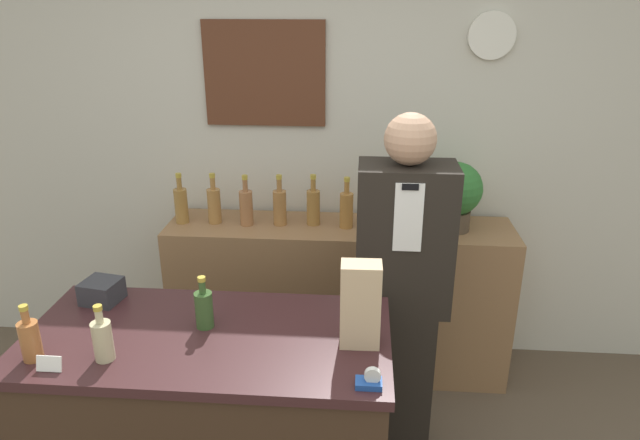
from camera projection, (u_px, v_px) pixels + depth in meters
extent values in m
cube|color=beige|center=(320.00, 147.00, 3.44)|extent=(5.20, 0.06, 2.70)
cube|color=#552D1C|center=(264.00, 74.00, 3.26)|extent=(0.70, 0.02, 0.59)
cylinder|color=white|center=(492.00, 35.00, 3.09)|extent=(0.25, 0.03, 0.25)
cube|color=#8E6642|center=(339.00, 298.00, 3.48)|extent=(2.02, 0.45, 0.95)
cube|color=#382619|center=(216.00, 438.00, 2.39)|extent=(1.39, 0.66, 0.94)
cube|color=#361C1E|center=(207.00, 338.00, 2.21)|extent=(1.42, 0.69, 0.04)
cube|color=black|center=(396.00, 376.00, 2.89)|extent=(0.33, 0.26, 0.81)
cube|color=black|center=(405.00, 239.00, 2.61)|extent=(0.44, 0.26, 0.70)
cube|color=white|center=(408.00, 218.00, 2.43)|extent=(0.12, 0.01, 0.31)
cube|color=black|center=(410.00, 187.00, 2.38)|extent=(0.07, 0.01, 0.03)
sphere|color=tan|center=(410.00, 139.00, 2.44)|extent=(0.23, 0.23, 0.23)
cylinder|color=#4C3D2D|center=(453.00, 220.00, 3.24)|extent=(0.19, 0.19, 0.12)
sphere|color=#2D6B2D|center=(456.00, 189.00, 3.18)|extent=(0.30, 0.30, 0.30)
cube|color=tan|center=(360.00, 305.00, 2.09)|extent=(0.15, 0.10, 0.33)
cube|color=#1E4799|center=(369.00, 383.00, 1.91)|extent=(0.09, 0.06, 0.02)
cylinder|color=silver|center=(373.00, 375.00, 1.89)|extent=(0.06, 0.02, 0.06)
cube|color=white|center=(49.00, 364.00, 1.98)|extent=(0.09, 0.02, 0.06)
cube|color=#2D2D33|center=(102.00, 291.00, 2.43)|extent=(0.17, 0.16, 0.10)
cylinder|color=#A36132|center=(30.00, 341.00, 2.03)|extent=(0.07, 0.07, 0.15)
cylinder|color=#A36132|center=(25.00, 317.00, 1.99)|extent=(0.03, 0.03, 0.05)
cylinder|color=#B29933|center=(23.00, 308.00, 1.98)|extent=(0.03, 0.03, 0.02)
cylinder|color=#BCB187|center=(103.00, 341.00, 2.03)|extent=(0.07, 0.07, 0.15)
cylinder|color=#BCB187|center=(99.00, 317.00, 1.99)|extent=(0.03, 0.03, 0.05)
cylinder|color=#B29933|center=(98.00, 308.00, 1.98)|extent=(0.03, 0.03, 0.02)
cylinder|color=#345226|center=(204.00, 310.00, 2.23)|extent=(0.07, 0.07, 0.15)
cylinder|color=#345226|center=(202.00, 287.00, 2.20)|extent=(0.03, 0.03, 0.05)
cylinder|color=#B29933|center=(201.00, 279.00, 2.18)|extent=(0.03, 0.03, 0.02)
cylinder|color=olive|center=(181.00, 206.00, 3.33)|extent=(0.08, 0.08, 0.20)
cylinder|color=olive|center=(179.00, 183.00, 3.28)|extent=(0.03, 0.03, 0.07)
cylinder|color=#B29933|center=(178.00, 175.00, 3.26)|extent=(0.03, 0.03, 0.02)
cylinder|color=#A2703A|center=(214.00, 206.00, 3.33)|extent=(0.08, 0.08, 0.20)
cylinder|color=#A2703A|center=(213.00, 183.00, 3.28)|extent=(0.03, 0.03, 0.07)
cylinder|color=#B29933|center=(212.00, 175.00, 3.26)|extent=(0.03, 0.03, 0.02)
cylinder|color=#9C653E|center=(246.00, 208.00, 3.29)|extent=(0.08, 0.08, 0.20)
cylinder|color=#9C653E|center=(245.00, 185.00, 3.24)|extent=(0.03, 0.03, 0.07)
cylinder|color=#B29933|center=(245.00, 177.00, 3.23)|extent=(0.03, 0.03, 0.02)
cylinder|color=#9D6A38|center=(280.00, 208.00, 3.30)|extent=(0.08, 0.08, 0.20)
cylinder|color=#9D6A38|center=(279.00, 185.00, 3.25)|extent=(0.03, 0.03, 0.07)
cylinder|color=#B29933|center=(279.00, 177.00, 3.23)|extent=(0.03, 0.03, 0.02)
cylinder|color=olive|center=(313.00, 208.00, 3.30)|extent=(0.08, 0.08, 0.20)
cylinder|color=olive|center=(313.00, 185.00, 3.25)|extent=(0.03, 0.03, 0.07)
cylinder|color=#B29933|center=(313.00, 177.00, 3.23)|extent=(0.03, 0.03, 0.02)
cylinder|color=#A46E33|center=(346.00, 211.00, 3.26)|extent=(0.08, 0.08, 0.20)
cylinder|color=#A46E33|center=(347.00, 188.00, 3.21)|extent=(0.03, 0.03, 0.07)
cylinder|color=#B29933|center=(347.00, 179.00, 3.19)|extent=(0.03, 0.03, 0.02)
cylinder|color=#96693E|center=(380.00, 211.00, 3.25)|extent=(0.08, 0.08, 0.20)
cylinder|color=#96693E|center=(381.00, 188.00, 3.20)|extent=(0.03, 0.03, 0.07)
cylinder|color=#B29933|center=(382.00, 180.00, 3.18)|extent=(0.03, 0.03, 0.02)
cylinder|color=#A47032|center=(414.00, 212.00, 3.23)|extent=(0.08, 0.08, 0.20)
cylinder|color=#A47032|center=(416.00, 189.00, 3.18)|extent=(0.03, 0.03, 0.07)
cylinder|color=#B29933|center=(416.00, 181.00, 3.17)|extent=(0.03, 0.03, 0.02)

